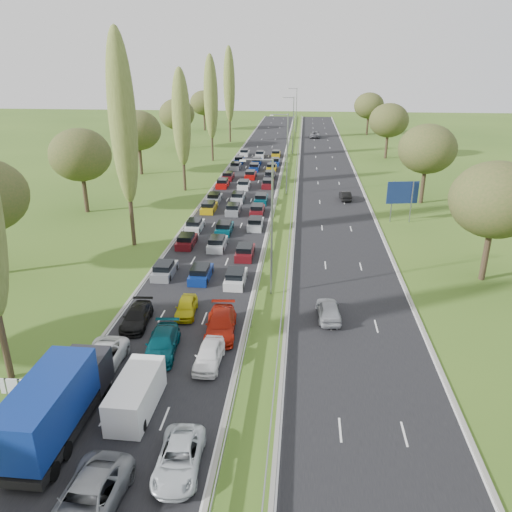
% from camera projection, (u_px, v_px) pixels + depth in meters
% --- Properties ---
extents(ground, '(260.00, 260.00, 0.00)m').
position_uv_depth(ground, '(287.00, 191.00, 78.23)').
color(ground, '#37591C').
rests_on(ground, ground).
extents(near_carriageway, '(10.50, 215.00, 0.04)m').
position_uv_depth(near_carriageway, '(246.00, 186.00, 81.14)').
color(near_carriageway, black).
rests_on(near_carriageway, ground).
extents(far_carriageway, '(10.50, 215.00, 0.04)m').
position_uv_depth(far_carriageway, '(329.00, 188.00, 79.95)').
color(far_carriageway, black).
rests_on(far_carriageway, ground).
extents(central_reservation, '(2.36, 215.00, 0.32)m').
position_uv_depth(central_reservation, '(287.00, 184.00, 80.34)').
color(central_reservation, gray).
rests_on(central_reservation, ground).
extents(lamp_columns, '(0.18, 140.18, 12.00)m').
position_uv_depth(lamp_columns, '(287.00, 155.00, 74.17)').
color(lamp_columns, gray).
rests_on(lamp_columns, ground).
extents(poplar_row, '(2.80, 127.80, 22.44)m').
position_uv_depth(poplar_row, '(161.00, 117.00, 64.13)').
color(poplar_row, '#2D2116').
rests_on(poplar_row, ground).
extents(woodland_left, '(8.00, 166.00, 11.10)m').
position_uv_depth(woodland_left, '(69.00, 160.00, 61.65)').
color(woodland_left, '#2D2116').
rests_on(woodland_left, ground).
extents(woodland_right, '(8.00, 153.00, 11.10)m').
position_uv_depth(woodland_right, '(442.00, 160.00, 61.35)').
color(woodland_right, '#2D2116').
rests_on(woodland_right, ground).
extents(traffic_queue_fill, '(9.08, 69.44, 0.80)m').
position_uv_depth(traffic_queue_fill, '(242.00, 191.00, 76.35)').
color(traffic_queue_fill, slate).
rests_on(traffic_queue_fill, ground).
extents(near_car_2, '(2.49, 5.39, 1.50)m').
position_uv_depth(near_car_2, '(100.00, 360.00, 32.94)').
color(near_car_2, silver).
rests_on(near_car_2, near_carriageway).
extents(near_car_3, '(2.15, 4.72, 1.34)m').
position_uv_depth(near_car_3, '(137.00, 317.00, 38.59)').
color(near_car_3, black).
rests_on(near_car_3, near_carriageway).
extents(near_car_6, '(2.93, 5.91, 1.61)m').
position_uv_depth(near_car_6, '(87.00, 502.00, 22.28)').
color(near_car_6, slate).
rests_on(near_car_6, near_carriageway).
extents(near_car_7, '(2.51, 5.28, 1.49)m').
position_uv_depth(near_car_7, '(162.00, 344.00, 34.80)').
color(near_car_7, '#043C46').
rests_on(near_car_7, near_carriageway).
extents(near_car_8, '(1.86, 4.01, 1.33)m').
position_uv_depth(near_car_8, '(186.00, 307.00, 40.16)').
color(near_car_8, '#ADA50B').
rests_on(near_car_8, near_carriageway).
extents(near_car_10, '(2.42, 4.83, 1.31)m').
position_uv_depth(near_car_10, '(179.00, 458.00, 24.91)').
color(near_car_10, silver).
rests_on(near_car_10, near_carriageway).
extents(near_car_11, '(2.60, 5.54, 1.56)m').
position_uv_depth(near_car_11, '(221.00, 324.00, 37.30)').
color(near_car_11, '#A11909').
rests_on(near_car_11, near_carriageway).
extents(near_car_12, '(1.80, 4.27, 1.44)m').
position_uv_depth(near_car_12, '(209.00, 355.00, 33.53)').
color(near_car_12, white).
rests_on(near_car_12, near_carriageway).
extents(far_car_0, '(2.03, 4.46, 1.48)m').
position_uv_depth(far_car_0, '(329.00, 310.00, 39.52)').
color(far_car_0, '#A1A4AB').
rests_on(far_car_0, far_carriageway).
extents(far_car_1, '(1.67, 4.04, 1.30)m').
position_uv_depth(far_car_1, '(345.00, 196.00, 72.99)').
color(far_car_1, black).
rests_on(far_car_1, far_carriageway).
extents(far_car_2, '(2.71, 5.81, 1.61)m').
position_uv_depth(far_car_2, '(315.00, 134.00, 131.63)').
color(far_car_2, slate).
rests_on(far_car_2, far_carriageway).
extents(blue_lorry, '(2.57, 9.26, 3.91)m').
position_uv_depth(blue_lorry, '(58.00, 402.00, 26.89)').
color(blue_lorry, black).
rests_on(blue_lorry, near_carriageway).
extents(white_van_rear, '(2.08, 5.31, 2.14)m').
position_uv_depth(white_van_rear, '(137.00, 392.00, 29.21)').
color(white_van_rear, white).
rests_on(white_van_rear, near_carriageway).
extents(info_sign, '(1.50, 0.16, 2.10)m').
position_uv_depth(info_sign, '(14.00, 390.00, 28.98)').
color(info_sign, gray).
rests_on(info_sign, ground).
extents(direction_sign, '(3.96, 0.80, 5.20)m').
position_uv_depth(direction_sign, '(402.00, 194.00, 62.17)').
color(direction_sign, gray).
rests_on(direction_sign, ground).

